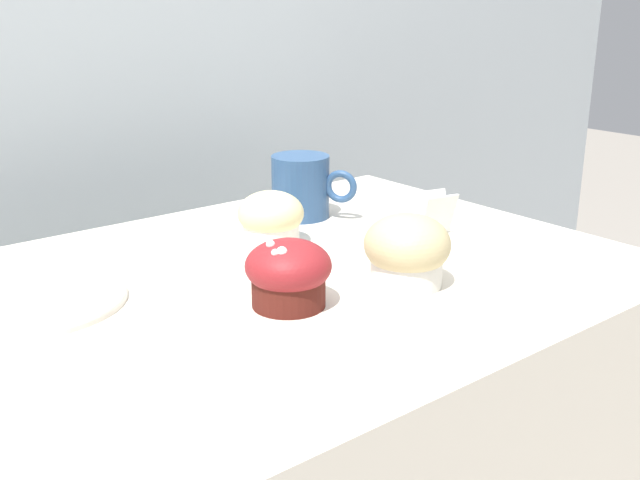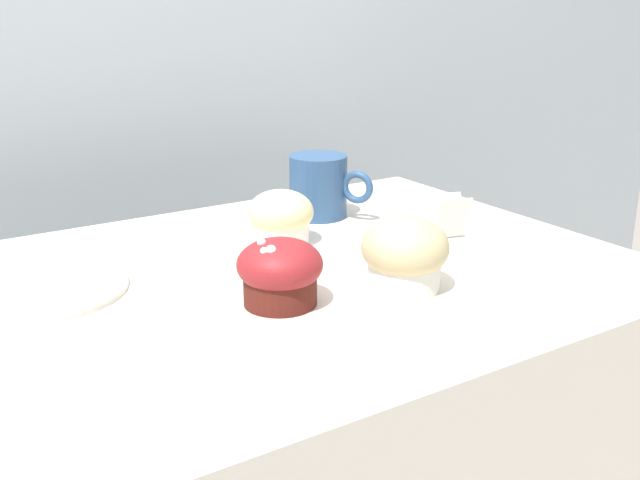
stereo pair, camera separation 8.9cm
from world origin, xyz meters
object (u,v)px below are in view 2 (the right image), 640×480
(muffin_front_center, at_px, (281,217))
(serving_plate, at_px, (38,288))
(muffin_back_left, at_px, (405,254))
(coffee_cup, at_px, (319,185))
(muffin_back_right, at_px, (280,272))

(muffin_front_center, xyz_separation_m, serving_plate, (-0.32, -0.01, -0.03))
(muffin_back_left, distance_m, serving_plate, 0.42)
(muffin_front_center, height_order, coffee_cup, coffee_cup)
(muffin_front_center, height_order, muffin_back_right, muffin_back_right)
(coffee_cup, bearing_deg, serving_plate, -169.11)
(muffin_front_center, height_order, muffin_back_left, muffin_back_left)
(muffin_front_center, distance_m, muffin_back_left, 0.22)
(muffin_back_left, distance_m, coffee_cup, 0.31)
(muffin_back_right, relative_size, coffee_cup, 0.78)
(muffin_back_left, height_order, muffin_back_right, muffin_back_left)
(muffin_back_right, xyz_separation_m, serving_plate, (-0.21, 0.18, -0.03))
(muffin_back_right, height_order, serving_plate, muffin_back_right)
(serving_plate, bearing_deg, muffin_back_left, -31.00)
(coffee_cup, bearing_deg, muffin_front_center, -145.28)
(muffin_back_right, xyz_separation_m, coffee_cup, (0.22, 0.26, 0.01))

